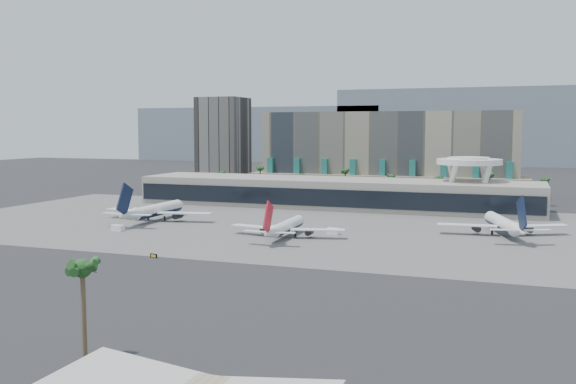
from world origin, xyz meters
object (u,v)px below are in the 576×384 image
(airliner_centre, at_px, (285,227))
(airliner_right, at_px, (504,224))
(service_vehicle_b, at_px, (333,231))
(airliner_left, at_px, (155,210))
(service_vehicle_a, at_px, (118,228))
(taxiway_sign, at_px, (154,256))

(airliner_centre, height_order, airliner_right, airliner_right)
(airliner_right, distance_m, service_vehicle_b, 53.30)
(airliner_left, bearing_deg, service_vehicle_b, -5.97)
(airliner_right, distance_m, service_vehicle_a, 123.62)
(taxiway_sign, bearing_deg, airliner_centre, 77.08)
(service_vehicle_a, relative_size, taxiway_sign, 1.73)
(airliner_centre, bearing_deg, airliner_left, 160.98)
(airliner_centre, relative_size, service_vehicle_b, 9.58)
(airliner_right, relative_size, service_vehicle_b, 10.35)
(airliner_centre, xyz_separation_m, service_vehicle_b, (12.48, 9.99, -2.29))
(airliner_left, xyz_separation_m, airliner_right, (119.91, 8.93, -0.22))
(airliner_centre, distance_m, taxiway_sign, 46.52)
(service_vehicle_a, bearing_deg, airliner_right, 19.94)
(airliner_right, height_order, service_vehicle_a, airliner_right)
(airliner_left, bearing_deg, service_vehicle_a, -87.71)
(airliner_left, height_order, taxiway_sign, airliner_left)
(airliner_right, height_order, taxiway_sign, airliner_right)
(service_vehicle_b, bearing_deg, airliner_left, -176.95)
(airliner_right, bearing_deg, taxiway_sign, -158.11)
(airliner_left, distance_m, service_vehicle_b, 69.70)
(service_vehicle_b, relative_size, taxiway_sign, 1.70)
(airliner_right, bearing_deg, service_vehicle_a, 178.94)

